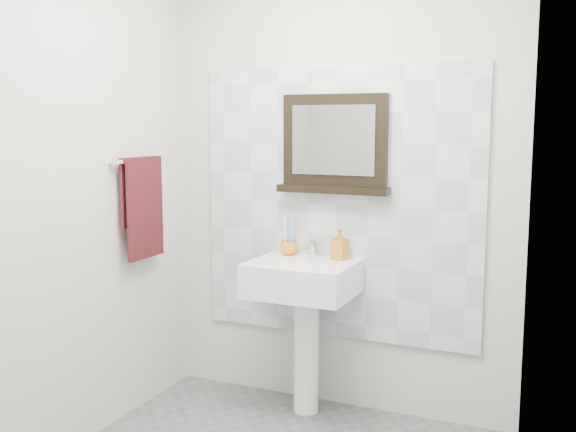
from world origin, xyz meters
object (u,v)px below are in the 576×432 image
at_px(toothbrush_cup, 289,248).
at_px(soap_dispenser, 340,244).
at_px(framed_mirror, 335,146).
at_px(pedestal_sink, 303,295).
at_px(hand_towel, 142,200).

distance_m(toothbrush_cup, soap_dispenser, 0.31).
height_order(soap_dispenser, framed_mirror, framed_mirror).
height_order(pedestal_sink, toothbrush_cup, pedestal_sink).
distance_m(framed_mirror, hand_towel, 1.08).
height_order(pedestal_sink, hand_towel, hand_towel).
distance_m(toothbrush_cup, framed_mirror, 0.62).
bearing_deg(pedestal_sink, hand_towel, -161.33).
bearing_deg(soap_dispenser, pedestal_sink, -129.41).
xyz_separation_m(toothbrush_cup, hand_towel, (-0.68, -0.41, 0.28)).
height_order(pedestal_sink, framed_mirror, framed_mirror).
height_order(toothbrush_cup, hand_towel, hand_towel).
bearing_deg(soap_dispenser, hand_towel, -146.04).
relative_size(toothbrush_cup, soap_dispenser, 0.58).
relative_size(pedestal_sink, soap_dispenser, 5.69).
distance_m(pedestal_sink, framed_mirror, 0.82).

